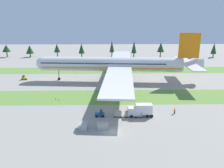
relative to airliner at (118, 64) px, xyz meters
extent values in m
plane|color=gray|center=(-3.02, -47.17, -7.49)|extent=(400.00, 400.00, 0.00)
cube|color=olive|center=(-3.02, -21.32, -7.49)|extent=(320.00, 15.53, 0.01)
cube|color=olive|center=(-3.02, 21.74, -7.49)|extent=(320.00, 15.53, 0.01)
cylinder|color=silver|center=(-2.70, 0.21, -0.01)|extent=(60.64, 10.77, 6.11)
sphere|color=silver|center=(-32.78, 2.55, -0.01)|extent=(5.99, 5.99, 5.99)
cone|color=silver|center=(30.32, -2.36, 0.45)|extent=(10.72, 6.59, 5.80)
cube|color=orange|center=(-2.70, 0.21, -1.07)|extent=(59.18, 10.78, 0.36)
cube|color=#283342|center=(-6.37, 0.50, 0.76)|extent=(53.31, 10.26, 0.44)
cube|color=silver|center=(-0.84, -23.30, -0.62)|extent=(12.68, 41.10, 0.55)
cylinder|color=#A3A3A8|center=(-1.80, -17.13, -2.63)|extent=(6.13, 3.81, 3.36)
cube|color=silver|center=(2.78, 23.15, -0.62)|extent=(12.68, 41.10, 0.55)
cylinder|color=#A3A3A8|center=(0.88, 17.21, -2.63)|extent=(6.13, 3.81, 3.36)
cube|color=silver|center=(28.87, -11.47, 0.91)|extent=(6.48, 15.09, 0.38)
cube|color=silver|center=(30.30, 6.86, 0.91)|extent=(6.48, 15.09, 0.38)
cube|color=orange|center=(29.59, -2.30, 8.24)|extent=(8.64, 1.33, 10.39)
cylinder|color=#A3A3A8|center=(-26.18, 2.04, -3.91)|extent=(0.44, 0.44, 5.97)
cylinder|color=black|center=(-26.18, 2.04, -6.89)|extent=(1.23, 0.51, 1.20)
cylinder|color=#A3A3A8|center=(1.68, -3.81, -3.78)|extent=(0.44, 0.44, 5.72)
cylinder|color=black|center=(1.68, -3.81, -6.64)|extent=(1.74, 0.73, 1.70)
cylinder|color=#A3A3A8|center=(2.25, 3.50, -3.78)|extent=(0.44, 0.44, 5.72)
cylinder|color=black|center=(2.25, 3.50, -6.64)|extent=(1.74, 0.73, 1.70)
cube|color=#1E4C8E|center=(-6.70, -37.92, -6.81)|extent=(2.66, 1.42, 0.77)
cube|color=#283342|center=(-6.31, -37.94, -5.97)|extent=(0.75, 1.12, 0.90)
cylinder|color=black|center=(-7.63, -38.43, -7.19)|extent=(0.61, 0.23, 0.60)
cylinder|color=black|center=(-7.58, -37.33, -7.19)|extent=(0.61, 0.23, 0.60)
cylinder|color=black|center=(-5.82, -38.52, -7.19)|extent=(0.61, 0.23, 0.60)
cylinder|color=black|center=(-5.76, -37.42, -7.19)|extent=(0.61, 0.23, 0.60)
cube|color=#A3A3A8|center=(-1.61, -38.17, -7.09)|extent=(2.27, 1.60, 0.10)
cube|color=#ADA89E|center=(-1.61, -38.17, -6.49)|extent=(2.00, 1.41, 1.10)
cylinder|color=black|center=(-2.47, -38.82, -7.29)|extent=(0.41, 0.14, 0.40)
cylinder|color=black|center=(-2.41, -37.44, -7.29)|extent=(0.41, 0.14, 0.40)
cylinder|color=black|center=(-0.80, -38.90, -7.29)|extent=(0.41, 0.14, 0.40)
cylinder|color=black|center=(-0.74, -37.52, -7.29)|extent=(0.41, 0.14, 0.40)
cube|color=#A3A3A8|center=(1.29, -38.31, -7.09)|extent=(2.27, 1.60, 0.10)
cube|color=#ADA89E|center=(1.29, -38.31, -6.49)|extent=(2.00, 1.41, 1.10)
cylinder|color=black|center=(0.42, -38.96, -7.29)|extent=(0.41, 0.14, 0.40)
cylinder|color=black|center=(0.49, -37.58, -7.29)|extent=(0.41, 0.14, 0.40)
cylinder|color=black|center=(2.09, -39.04, -7.29)|extent=(0.41, 0.14, 0.40)
cylinder|color=black|center=(2.16, -37.66, -7.29)|extent=(0.41, 0.14, 0.40)
cube|color=#A3A3A8|center=(4.19, -38.45, -7.09)|extent=(2.27, 1.60, 0.10)
cube|color=#ADA89E|center=(4.19, -38.45, -6.49)|extent=(2.00, 1.41, 1.10)
cylinder|color=black|center=(3.32, -39.10, -7.29)|extent=(0.41, 0.14, 0.40)
cylinder|color=black|center=(3.39, -37.72, -7.29)|extent=(0.41, 0.14, 0.40)
cylinder|color=black|center=(4.99, -39.18, -7.29)|extent=(0.41, 0.14, 0.40)
cylinder|color=black|center=(5.06, -37.80, -7.29)|extent=(0.41, 0.14, 0.40)
cube|color=silver|center=(2.25, -37.97, -5.91)|extent=(2.20, 2.30, 2.20)
cube|color=#283342|center=(1.19, -37.97, -5.47)|extent=(0.08, 2.07, 0.97)
cube|color=silver|center=(5.60, -37.98, -5.31)|extent=(4.50, 2.31, 2.80)
cylinder|color=black|center=(2.03, -38.97, -7.01)|extent=(0.96, 0.30, 0.96)
cylinder|color=black|center=(2.03, -36.97, -7.01)|extent=(0.96, 0.30, 0.96)
cylinder|color=black|center=(6.50, -38.98, -7.01)|extent=(0.96, 0.30, 0.96)
cylinder|color=black|center=(6.50, -36.98, -7.01)|extent=(0.96, 0.30, 0.96)
cylinder|color=black|center=(7.62, -38.98, -7.01)|extent=(0.96, 0.30, 0.96)
cylinder|color=black|center=(7.63, -36.98, -7.01)|extent=(0.96, 0.30, 0.96)
cube|color=yellow|center=(-41.91, 3.26, -6.81)|extent=(2.69, 1.50, 0.77)
cube|color=#283342|center=(-42.29, 3.29, -5.97)|extent=(0.78, 1.14, 0.90)
cylinder|color=black|center=(-40.96, 3.74, -7.19)|extent=(0.61, 0.25, 0.60)
cylinder|color=black|center=(-41.04, 2.64, -7.19)|extent=(0.61, 0.25, 0.60)
cylinder|color=black|center=(-42.77, 3.88, -7.19)|extent=(0.61, 0.25, 0.60)
cylinder|color=black|center=(-42.86, 2.78, -7.19)|extent=(0.61, 0.25, 0.60)
cylinder|color=black|center=(14.69, -36.36, -7.07)|extent=(0.18, 0.18, 0.85)
cylinder|color=black|center=(14.82, -36.54, -7.07)|extent=(0.18, 0.18, 0.85)
cylinder|color=orange|center=(14.75, -36.45, -6.33)|extent=(0.36, 0.36, 0.62)
sphere|color=tan|center=(14.75, -36.45, -5.87)|extent=(0.24, 0.24, 0.24)
cylinder|color=orange|center=(14.61, -36.27, -6.36)|extent=(0.10, 0.10, 0.58)
cylinder|color=orange|center=(14.89, -36.63, -6.36)|extent=(0.10, 0.10, 0.58)
cube|color=#A3A3A8|center=(-10.52, -44.74, -6.69)|extent=(2.10, 1.73, 1.61)
cube|color=#A3A3A8|center=(-10.60, -45.86, -6.67)|extent=(2.19, 1.85, 1.64)
cube|color=#A3A3A8|center=(-5.35, -45.28, -6.71)|extent=(2.03, 1.64, 1.55)
cube|color=#A3A3A8|center=(-6.09, -45.68, -6.63)|extent=(2.12, 1.75, 1.71)
cone|color=orange|center=(-7.19, -27.08, -7.16)|extent=(0.44, 0.44, 0.66)
cone|color=orange|center=(-4.67, -27.22, -7.20)|extent=(0.44, 0.44, 0.59)
cone|color=orange|center=(-22.03, -23.72, -7.17)|extent=(0.44, 0.44, 0.64)
cone|color=orange|center=(-20.74, -24.74, -7.26)|extent=(0.44, 0.44, 0.46)
cylinder|color=#4C3823|center=(-76.50, 67.11, -5.57)|extent=(0.70, 0.70, 3.85)
cone|color=#1E4223|center=(-76.50, 67.11, -1.13)|extent=(5.76, 5.76, 5.02)
cylinder|color=#4C3823|center=(-59.96, 67.02, -6.20)|extent=(0.70, 0.70, 2.57)
cone|color=#1E4223|center=(-59.96, 67.02, -1.99)|extent=(5.51, 5.51, 5.86)
cylinder|color=#4C3823|center=(-39.80, 63.71, -5.50)|extent=(0.70, 0.70, 3.97)
cone|color=#1E4223|center=(-39.80, 63.71, -0.68)|extent=(4.39, 4.39, 5.68)
cylinder|color=#4C3823|center=(-22.78, 64.55, -6.00)|extent=(0.70, 0.70, 2.98)
cone|color=#1E4223|center=(-22.78, 64.55, -1.08)|extent=(4.30, 4.30, 6.86)
cylinder|color=#4C3823|center=(-1.31, 66.99, -5.80)|extent=(0.70, 0.70, 3.37)
cone|color=#1E4223|center=(-1.31, 66.99, -0.07)|extent=(3.63, 3.63, 8.10)
cylinder|color=#4C3823|center=(14.47, 65.89, -6.06)|extent=(0.70, 0.70, 2.85)
cone|color=#1E4223|center=(14.47, 65.89, -0.30)|extent=(3.75, 3.75, 8.68)
cylinder|color=#4C3823|center=(33.11, 63.59, -5.50)|extent=(0.70, 0.70, 3.97)
cone|color=#1E4223|center=(33.11, 63.59, -0.26)|extent=(4.99, 4.99, 6.52)
cylinder|color=#4C3823|center=(53.96, 62.41, -5.69)|extent=(0.70, 0.70, 3.59)
cone|color=#1E4223|center=(53.96, 62.41, -0.44)|extent=(5.48, 5.48, 6.93)
cylinder|color=#4C3823|center=(71.07, 63.69, -6.22)|extent=(0.70, 0.70, 2.55)
cone|color=#1E4223|center=(71.07, 63.69, -1.12)|extent=(3.85, 3.85, 7.65)
camera|label=1|loc=(-4.43, -96.73, 18.76)|focal=36.48mm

